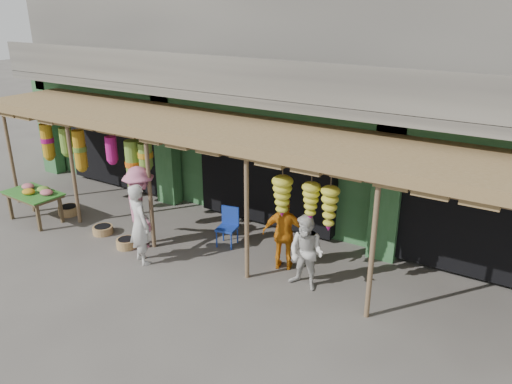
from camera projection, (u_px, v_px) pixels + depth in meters
The scene contains 12 objects.
ground at pixel (213, 260), 10.65m from camera, with size 80.00×80.00×0.00m, color #514C47.
building at pixel (319, 73), 13.29m from camera, with size 16.40×6.80×7.00m.
awning at pixel (227, 134), 10.44m from camera, with size 14.00×2.70×2.79m.
flower_table at pixel (34, 194), 12.32m from camera, with size 1.52×0.94×0.88m.
blue_chair at pixel (228, 224), 11.20m from camera, with size 0.49×0.50×0.88m.
basket_left at pixel (69, 210), 12.90m from camera, with size 0.52×0.52×0.22m, color #8E6240.
basket_mid at pixel (103, 230), 11.84m from camera, with size 0.48×0.48×0.18m, color #A5834A.
basket_right at pixel (126, 243), 11.17m from camera, with size 0.45×0.45×0.20m, color #9A6B47.
person_front at pixel (140, 224), 10.29m from camera, with size 0.64×0.42×1.74m, color beige.
person_right at pixel (306, 253), 9.38m from camera, with size 0.73×0.56×1.49m, color silver.
person_vendor at pixel (285, 234), 10.07m from camera, with size 0.91×0.38×1.56m, color orange.
person_shopper at pixel (141, 207), 10.97m from camera, with size 1.20×0.69×1.86m, color #C66988.
Camera 1 is at (5.79, -7.49, 5.18)m, focal length 35.00 mm.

